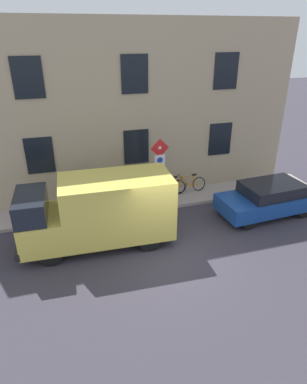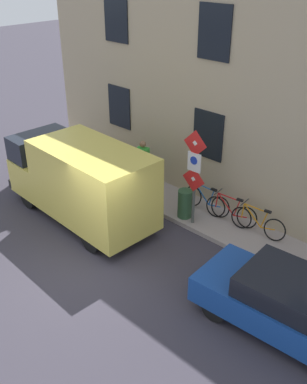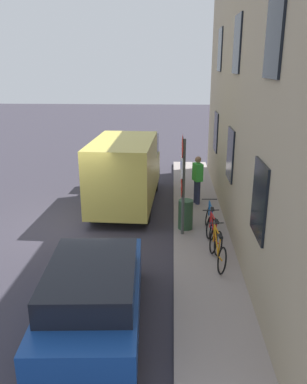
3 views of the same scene
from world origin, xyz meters
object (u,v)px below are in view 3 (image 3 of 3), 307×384
object	(u,v)px
sign_post_stacked	(182,174)
bicycle_blue	(211,221)
bicycle_orange	(217,249)
delivery_van	(126,170)
pedestrian	(197,178)
bicycle_red	(214,234)
parked_hatchback	(94,293)
litter_bin	(186,214)

from	to	relation	value
sign_post_stacked	bicycle_blue	xyz separation A→B (m)	(0.88, 0.15, -1.44)
bicycle_orange	delivery_van	bearing A→B (deg)	26.34
pedestrian	bicycle_red	bearing A→B (deg)	75.15
parked_hatchback	pedestrian	world-z (taller)	pedestrian
sign_post_stacked	bicycle_orange	bearing A→B (deg)	-62.74
litter_bin	bicycle_orange	bearing A→B (deg)	-70.91
delivery_van	litter_bin	bearing A→B (deg)	-136.92
delivery_van	parked_hatchback	distance (m)	6.94
parked_hatchback	litter_bin	bearing A→B (deg)	-26.23
parked_hatchback	bicycle_orange	distance (m)	3.59
sign_post_stacked	bicycle_orange	xyz separation A→B (m)	(0.88, -1.71, -1.44)
sign_post_stacked	bicycle_blue	size ratio (longest dim) A/B	1.66
delivery_van	bicycle_orange	bearing A→B (deg)	-146.02
sign_post_stacked	bicycle_red	size ratio (longest dim) A/B	1.66
bicycle_red	pedestrian	distance (m)	3.52
sign_post_stacked	parked_hatchback	xyz separation A→B (m)	(-1.75, -4.14, -1.22)
sign_post_stacked	bicycle_orange	world-z (taller)	sign_post_stacked
parked_hatchback	bicycle_blue	size ratio (longest dim) A/B	2.39
pedestrian	litter_bin	distance (m)	2.38
bicycle_red	litter_bin	bearing A→B (deg)	24.86
bicycle_blue	pedestrian	size ratio (longest dim) A/B	1.00
sign_post_stacked	delivery_van	size ratio (longest dim) A/B	0.53
delivery_van	litter_bin	xyz separation A→B (m)	(2.05, -2.37, -0.74)
pedestrian	litter_bin	world-z (taller)	pedestrian
bicycle_orange	pedestrian	world-z (taller)	pedestrian
parked_hatchback	bicycle_blue	world-z (taller)	parked_hatchback
pedestrian	sign_post_stacked	bearing A→B (deg)	57.84
bicycle_orange	pedestrian	distance (m)	4.44
delivery_van	bicycle_orange	world-z (taller)	delivery_van
parked_hatchback	bicycle_red	bearing A→B (deg)	-41.63
parked_hatchback	litter_bin	xyz separation A→B (m)	(1.90, 4.55, -0.14)
parked_hatchback	sign_post_stacked	bearing A→B (deg)	-26.48
bicycle_red	bicycle_blue	xyz separation A→B (m)	(0.00, 0.93, 0.00)
delivery_van	parked_hatchback	xyz separation A→B (m)	(0.16, -6.91, -0.60)
bicycle_orange	bicycle_blue	xyz separation A→B (m)	(0.00, 1.86, 0.00)
delivery_van	sign_post_stacked	bearing A→B (deg)	-143.39
parked_hatchback	litter_bin	world-z (taller)	parked_hatchback
delivery_van	bicycle_red	distance (m)	4.59
bicycle_red	bicycle_blue	size ratio (longest dim) A/B	1.00
sign_post_stacked	bicycle_red	xyz separation A→B (m)	(0.88, -0.78, -1.44)
delivery_van	pedestrian	distance (m)	2.54
delivery_van	bicycle_blue	size ratio (longest dim) A/B	3.15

